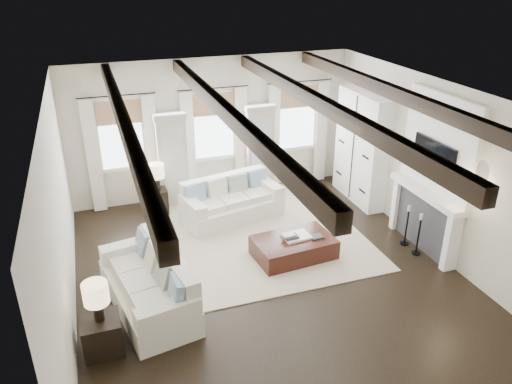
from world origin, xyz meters
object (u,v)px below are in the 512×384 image
object	(u,v)px
ottoman	(294,248)
side_table_back	(159,201)
sofa_left	(152,286)
side_table_front	(102,335)
sofa_back	(231,202)

from	to	relation	value
ottoman	side_table_back	bearing A→B (deg)	123.90
sofa_left	side_table_front	xyz separation A→B (m)	(-0.81, -0.79, -0.11)
sofa_back	sofa_left	world-z (taller)	sofa_left
ottoman	side_table_front	bearing A→B (deg)	-162.86
sofa_left	side_table_front	bearing A→B (deg)	-135.71
side_table_back	sofa_left	bearing A→B (deg)	-100.67
sofa_back	side_table_front	distance (m)	4.39
sofa_left	side_table_front	world-z (taller)	sofa_left
side_table_front	side_table_back	bearing A→B (deg)	70.59
sofa_back	ottoman	distance (m)	2.03
ottoman	side_table_back	world-z (taller)	side_table_back
sofa_back	side_table_front	bearing A→B (deg)	-130.57
ottoman	sofa_back	bearing A→B (deg)	104.28
ottoman	side_table_back	size ratio (longest dim) A/B	2.56
sofa_left	side_table_front	size ratio (longest dim) A/B	4.38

